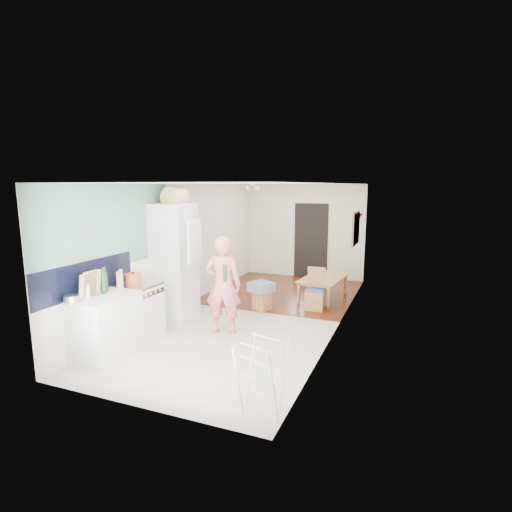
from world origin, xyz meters
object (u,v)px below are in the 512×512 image
Objects in this scene: person at (223,276)px; dining_table at (324,290)px; dining_chair at (315,289)px; stool at (262,301)px; drying_rack at (262,377)px.

dining_table is at bearing -128.70° from person.
dining_chair is at bearing -176.08° from dining_table.
person reaches higher than dining_table.
stool is at bearing -162.04° from dining_chair.
person is 2.56m from drying_rack.
drying_rack is (0.34, -3.83, -0.01)m from dining_chair.
stool is at bearing 126.73° from drying_rack.
dining_table is 3.13× the size of stool.
person reaches higher than drying_rack.
dining_chair reaches higher than dining_table.
dining_chair is (-0.02, -0.79, 0.21)m from dining_table.
person is at bearing -127.54° from dining_chair.
dining_chair reaches higher than stool.
dining_chair is 1.02× the size of drying_rack.
drying_rack reaches higher than stool.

